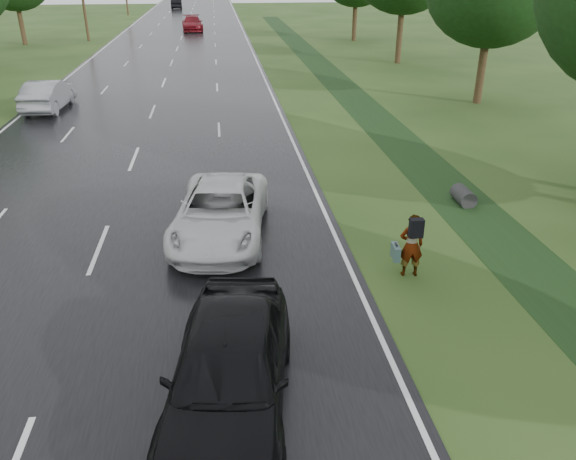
% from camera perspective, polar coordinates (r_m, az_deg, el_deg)
% --- Properties ---
extents(road, '(14.00, 180.00, 0.04)m').
position_cam_1_polar(road, '(52.13, -11.38, 17.15)').
color(road, black).
rests_on(road, ground).
extents(edge_stripe_east, '(0.12, 180.00, 0.01)m').
position_cam_1_polar(edge_stripe_east, '(52.10, -3.62, 17.59)').
color(edge_stripe_east, silver).
rests_on(edge_stripe_east, road).
extents(edge_stripe_west, '(0.12, 180.00, 0.01)m').
position_cam_1_polar(edge_stripe_west, '(53.02, -18.98, 16.47)').
color(edge_stripe_west, silver).
rests_on(edge_stripe_west, road).
extents(center_line, '(0.12, 180.00, 0.01)m').
position_cam_1_polar(center_line, '(52.13, -11.39, 17.17)').
color(center_line, silver).
rests_on(center_line, road).
extents(drainage_ditch, '(2.20, 120.00, 0.56)m').
position_cam_1_polar(drainage_ditch, '(27.40, 10.22, 9.84)').
color(drainage_ditch, black).
rests_on(drainage_ditch, ground).
extents(pedestrian, '(0.77, 0.71, 1.70)m').
position_cam_1_polar(pedestrian, '(14.46, 12.35, -1.46)').
color(pedestrian, '#A5998C').
rests_on(pedestrian, ground).
extents(white_pickup, '(3.22, 5.72, 1.51)m').
position_cam_1_polar(white_pickup, '(16.28, -6.88, 1.82)').
color(white_pickup, silver).
rests_on(white_pickup, road).
extents(dark_sedan, '(2.81, 5.44, 1.77)m').
position_cam_1_polar(dark_sedan, '(10.08, -6.01, -13.91)').
color(dark_sedan, black).
rests_on(dark_sedan, road).
extents(silver_sedan, '(1.91, 4.89, 1.59)m').
position_cam_1_polar(silver_sedan, '(33.54, -23.21, 12.51)').
color(silver_sedan, gray).
rests_on(silver_sedan, road).
extents(far_car_red, '(2.63, 5.67, 1.60)m').
position_cam_1_polar(far_car_red, '(69.38, -9.70, 19.98)').
color(far_car_red, maroon).
rests_on(far_car_red, road).
extents(far_car_dark, '(1.98, 5.11, 1.66)m').
position_cam_1_polar(far_car_dark, '(103.06, -11.27, 21.64)').
color(far_car_dark, black).
rests_on(far_car_dark, road).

